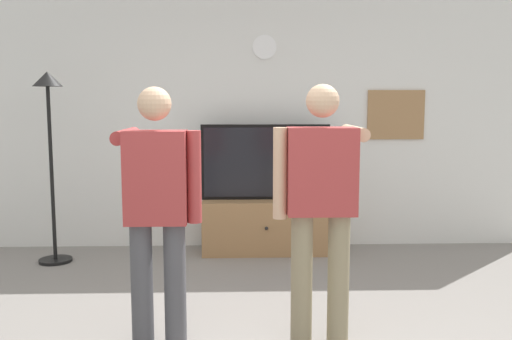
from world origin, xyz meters
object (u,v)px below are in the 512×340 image
at_px(wall_clock, 264,47).
at_px(floor_lamp, 49,127).
at_px(tv_stand, 265,226).
at_px(television, 265,162).
at_px(person_standing_nearer_couch, 321,199).
at_px(person_standing_nearer_lamp, 157,204).
at_px(framed_picture, 396,115).

relative_size(wall_clock, floor_lamp, 0.14).
bearing_deg(tv_stand, television, 90.00).
bearing_deg(tv_stand, floor_lamp, -172.40).
distance_m(television, person_standing_nearer_couch, 2.25).
distance_m(person_standing_nearer_lamp, person_standing_nearer_couch, 1.04).
relative_size(television, floor_lamp, 0.72).
xyz_separation_m(floor_lamp, person_standing_nearer_couch, (2.35, -1.91, -0.37)).
bearing_deg(person_standing_nearer_lamp, tv_stand, 70.40).
xyz_separation_m(tv_stand, television, (0.00, 0.05, 0.67)).
height_order(television, person_standing_nearer_lamp, person_standing_nearer_lamp).
bearing_deg(tv_stand, person_standing_nearer_couch, -83.45).
xyz_separation_m(television, person_standing_nearer_lamp, (-0.79, -2.27, -0.01)).
bearing_deg(person_standing_nearer_couch, wall_clock, 95.79).
relative_size(person_standing_nearer_lamp, person_standing_nearer_couch, 0.99).
height_order(wall_clock, framed_picture, wall_clock).
bearing_deg(wall_clock, tv_stand, -90.00).
relative_size(tv_stand, person_standing_nearer_lamp, 0.78).
distance_m(framed_picture, person_standing_nearer_couch, 2.79).
relative_size(floor_lamp, person_standing_nearer_couch, 1.10).
xyz_separation_m(framed_picture, person_standing_nearer_lamp, (-2.21, -2.51, -0.49)).
distance_m(tv_stand, floor_lamp, 2.36).
bearing_deg(floor_lamp, framed_picture, 9.28).
height_order(tv_stand, person_standing_nearer_couch, person_standing_nearer_couch).
relative_size(television, person_standing_nearer_lamp, 0.80).
bearing_deg(framed_picture, floor_lamp, -170.72).
distance_m(television, framed_picture, 1.52).
bearing_deg(television, tv_stand, -90.00).
xyz_separation_m(wall_clock, floor_lamp, (-2.09, -0.57, -0.82)).
height_order(framed_picture, person_standing_nearer_couch, framed_picture).
bearing_deg(wall_clock, person_standing_nearer_lamp, -107.48).
distance_m(floor_lamp, person_standing_nearer_lamp, 2.37).
xyz_separation_m(television, wall_clock, (0.00, 0.24, 1.19)).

